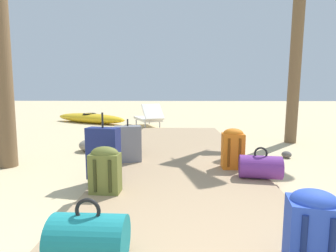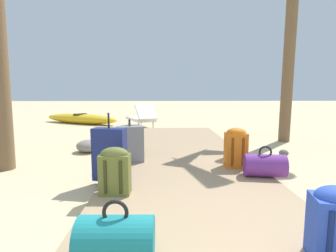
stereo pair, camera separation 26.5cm
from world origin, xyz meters
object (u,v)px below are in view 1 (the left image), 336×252
at_px(duffel_bag_teal, 89,238).
at_px(duffel_bag_purple, 260,167).
at_px(suitcase_grey, 128,144).
at_px(backpack_olive, 105,169).
at_px(backpack_orange, 233,147).
at_px(lounge_chair, 149,117).
at_px(backpack_blue, 313,227).
at_px(backpack_black, 129,138).
at_px(kayak, 90,118).
at_px(suitcase_navy, 104,153).

height_order(duffel_bag_teal, duffel_bag_purple, duffel_bag_teal).
xyz_separation_m(suitcase_grey, duffel_bag_purple, (1.79, -0.76, -0.13)).
bearing_deg(suitcase_grey, duffel_bag_purple, -23.10).
relative_size(backpack_olive, backpack_orange, 0.89).
relative_size(backpack_orange, duffel_bag_teal, 1.18).
bearing_deg(backpack_olive, lounge_chair, 91.49).
bearing_deg(backpack_orange, backpack_blue, -89.10).
bearing_deg(backpack_black, backpack_orange, -27.46).
height_order(duffel_bag_teal, lounge_chair, lounge_chair).
height_order(backpack_olive, lounge_chair, lounge_chair).
bearing_deg(backpack_black, kayak, 114.95).
bearing_deg(backpack_olive, backpack_black, 92.29).
distance_m(lounge_chair, kayak, 2.57).
relative_size(backpack_olive, duffel_bag_purple, 0.93).
distance_m(backpack_orange, duffel_bag_purple, 0.53).
bearing_deg(backpack_olive, duffel_bag_purple, 16.34).
relative_size(backpack_black, kayak, 0.16).
distance_m(backpack_blue, backpack_orange, 2.12).
relative_size(backpack_olive, kayak, 0.16).
distance_m(backpack_olive, duffel_bag_teal, 1.17).
relative_size(suitcase_navy, duffel_bag_purple, 1.53).
distance_m(backpack_blue, backpack_olive, 1.96).
bearing_deg(suitcase_grey, backpack_blue, -57.19).
relative_size(backpack_blue, backpack_orange, 0.87).
bearing_deg(suitcase_navy, backpack_blue, -43.07).
xyz_separation_m(suitcase_grey, suitcase_navy, (-0.15, -0.83, 0.04)).
relative_size(duffel_bag_teal, lounge_chair, 0.29).
bearing_deg(backpack_blue, kayak, 116.55).
relative_size(backpack_black, duffel_bag_purple, 0.95).
xyz_separation_m(backpack_blue, lounge_chair, (-1.74, 7.03, -0.01)).
xyz_separation_m(backpack_black, lounge_chair, (-0.08, 4.07, -0.02)).
bearing_deg(lounge_chair, backpack_olive, -88.51).
relative_size(duffel_bag_teal, kayak, 0.15).
bearing_deg(backpack_orange, suitcase_navy, -163.49).
xyz_separation_m(backpack_blue, backpack_black, (-1.66, 2.96, 0.01)).
bearing_deg(backpack_black, suitcase_navy, -93.01).
bearing_deg(lounge_chair, backpack_orange, -70.87).
bearing_deg(lounge_chair, suitcase_grey, -87.98).
relative_size(backpack_blue, duffel_bag_teal, 1.02).
height_order(backpack_blue, lounge_chair, lounge_chair).
bearing_deg(kayak, suitcase_grey, -66.38).
bearing_deg(lounge_chair, duffel_bag_teal, -87.09).
xyz_separation_m(backpack_orange, suitcase_navy, (-1.69, -0.50, 0.02)).
distance_m(duffel_bag_teal, duffel_bag_purple, 2.31).
distance_m(suitcase_grey, backpack_black, 0.52).
distance_m(duffel_bag_purple, kayak, 7.74).
height_order(duffel_bag_purple, kayak, duffel_bag_purple).
relative_size(suitcase_grey, kayak, 0.21).
height_order(lounge_chair, kayak, lounge_chair).
relative_size(lounge_chair, kayak, 0.52).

